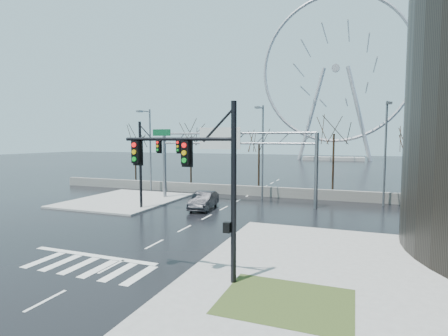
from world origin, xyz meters
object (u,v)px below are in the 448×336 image
at_px(sign_gantry, 231,151).
at_px(car, 204,200).
at_px(signal_mast_far, 151,157).
at_px(ferris_wheel, 336,74).
at_px(signal_mast_near, 204,174).

xyz_separation_m(sign_gantry, car, (-1.24, -3.91, -4.39)).
xyz_separation_m(signal_mast_far, ferris_wheel, (10.87, 86.04, 21.30)).
xyz_separation_m(signal_mast_near, sign_gantry, (-5.52, 19.00, 0.31)).
xyz_separation_m(signal_mast_near, car, (-6.76, 15.08, -4.08)).
bearing_deg(car, signal_mast_far, -160.62).
bearing_deg(ferris_wheel, signal_mast_far, -97.20).
bearing_deg(ferris_wheel, car, -94.51).
bearing_deg(signal_mast_near, car, 114.13).
distance_m(signal_mast_far, ferris_wheel, 89.30).
height_order(signal_mast_far, car, signal_mast_far).
relative_size(signal_mast_near, signal_mast_far, 1.00).
xyz_separation_m(ferris_wheel, car, (-6.62, -83.95, -25.34)).
height_order(sign_gantry, ferris_wheel, ferris_wheel).
height_order(ferris_wheel, car, ferris_wheel).
relative_size(signal_mast_near, ferris_wheel, 0.16).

